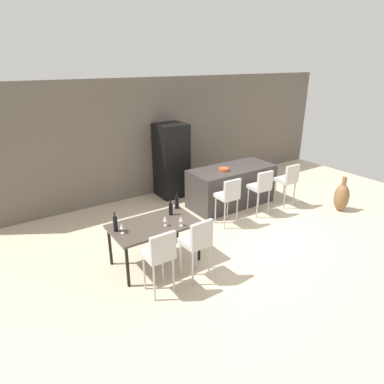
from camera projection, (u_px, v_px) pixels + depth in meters
ground_plane at (247, 224)px, 7.13m from camera, size 10.00×10.00×0.00m
back_wall at (178, 134)px, 8.75m from camera, size 10.00×0.12×2.90m
kitchen_island at (232, 186)px, 7.98m from camera, size 2.08×0.91×0.92m
bar_chair_left at (229, 195)px, 6.83m from camera, size 0.41×0.41×1.05m
bar_chair_middle at (261, 186)px, 7.31m from camera, size 0.42×0.42×1.05m
bar_chair_right at (288, 179)px, 7.75m from camera, size 0.41×0.41×1.05m
dining_table at (154, 227)px, 5.56m from camera, size 1.45×0.85×0.74m
dining_chair_near at (160, 253)px, 4.77m from camera, size 0.40×0.40×1.05m
dining_chair_far at (197, 240)px, 5.11m from camera, size 0.42×0.42×1.05m
wine_bottle_left at (115, 224)px, 5.25m from camera, size 0.07×0.07×0.33m
wine_bottle_middle at (177, 202)px, 6.07m from camera, size 0.07×0.07×0.30m
wine_bottle_near at (171, 209)px, 5.82m from camera, size 0.07×0.07×0.31m
wine_glass_right at (122, 226)px, 5.19m from camera, size 0.07×0.07×0.17m
wine_glass_far at (181, 219)px, 5.42m from camera, size 0.07×0.07×0.17m
wine_glass_end at (165, 219)px, 5.43m from camera, size 0.07×0.07×0.17m
refrigerator at (171, 160)px, 8.36m from camera, size 0.72×0.68×1.84m
fruit_bowl at (224, 170)px, 7.56m from camera, size 0.23×0.23×0.07m
floor_vase at (342, 197)px, 7.67m from camera, size 0.33×0.33×0.82m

